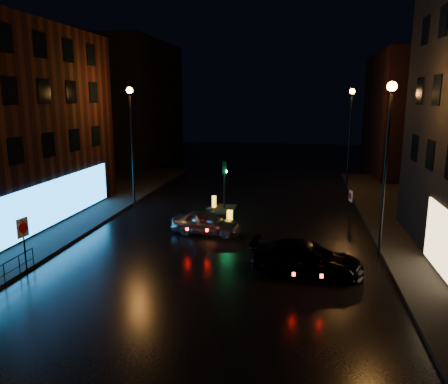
{
  "coord_description": "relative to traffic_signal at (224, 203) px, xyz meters",
  "views": [
    {
      "loc": [
        3.84,
        -15.05,
        7.66
      ],
      "look_at": [
        -0.02,
        7.03,
        2.8
      ],
      "focal_mm": 35.0,
      "sensor_mm": 36.0,
      "label": 1
    }
  ],
  "objects": [
    {
      "name": "ground",
      "position": [
        1.2,
        -14.0,
        -0.5
      ],
      "size": [
        120.0,
        120.0,
        0.0
      ],
      "primitive_type": "plane",
      "color": "black",
      "rests_on": "ground"
    },
    {
      "name": "pavement_left",
      "position": [
        -12.8,
        -6.0,
        -0.43
      ],
      "size": [
        12.0,
        44.0,
        0.15
      ],
      "primitive_type": "cube",
      "color": "black",
      "rests_on": "ground"
    },
    {
      "name": "building_far_left",
      "position": [
        -14.8,
        21.0,
        6.5
      ],
      "size": [
        8.0,
        16.0,
        14.0
      ],
      "primitive_type": "cube",
      "color": "black",
      "rests_on": "ground"
    },
    {
      "name": "building_far_right",
      "position": [
        16.2,
        18.0,
        5.5
      ],
      "size": [
        8.0,
        14.0,
        12.0
      ],
      "primitive_type": "cube",
      "color": "black",
      "rests_on": "ground"
    },
    {
      "name": "street_lamp_lfar",
      "position": [
        -6.6,
        -0.0,
        5.06
      ],
      "size": [
        0.44,
        0.44,
        8.37
      ],
      "color": "black",
      "rests_on": "ground"
    },
    {
      "name": "street_lamp_rnear",
      "position": [
        9.0,
        -8.0,
        5.06
      ],
      "size": [
        0.44,
        0.44,
        8.37
      ],
      "color": "black",
      "rests_on": "ground"
    },
    {
      "name": "street_lamp_rfar",
      "position": [
        9.0,
        8.0,
        5.06
      ],
      "size": [
        0.44,
        0.44,
        8.37
      ],
      "color": "black",
      "rests_on": "ground"
    },
    {
      "name": "traffic_signal",
      "position": [
        0.0,
        0.0,
        0.0
      ],
      "size": [
        1.4,
        2.4,
        3.45
      ],
      "color": "black",
      "rests_on": "ground"
    },
    {
      "name": "silver_hatchback",
      "position": [
        -0.08,
        -5.56,
        0.17
      ],
      "size": [
        4.07,
        1.95,
        1.34
      ],
      "primitive_type": "imported",
      "rotation": [
        0.0,
        0.0,
        1.48
      ],
      "color": "#929598",
      "rests_on": "ground"
    },
    {
      "name": "dark_sedan",
      "position": [
        5.51,
        -10.48,
        0.21
      ],
      "size": [
        5.05,
        2.33,
        1.43
      ],
      "primitive_type": "imported",
      "rotation": [
        0.0,
        0.0,
        1.5
      ],
      "color": "black",
      "rests_on": "ground"
    },
    {
      "name": "bollard_near",
      "position": [
        1.09,
        -4.44,
        -0.25
      ],
      "size": [
        0.97,
        1.38,
        1.15
      ],
      "rotation": [
        0.0,
        0.0,
        -0.07
      ],
      "color": "black",
      "rests_on": "ground"
    },
    {
      "name": "bollard_far",
      "position": [
        -0.78,
        0.21,
        -0.3
      ],
      "size": [
        0.99,
        1.22,
        0.93
      ],
      "rotation": [
        0.0,
        0.0,
        -0.3
      ],
      "color": "black",
      "rests_on": "ground"
    },
    {
      "name": "road_sign_left",
      "position": [
        -6.7,
        -12.67,
        1.42
      ],
      "size": [
        0.16,
        0.62,
        2.56
      ],
      "rotation": [
        0.0,
        0.0,
        -0.15
      ],
      "color": "black",
      "rests_on": "ground"
    },
    {
      "name": "road_sign_right",
      "position": [
        8.21,
        -1.99,
        1.07
      ],
      "size": [
        0.17,
        0.5,
        2.1
      ],
      "rotation": [
        0.0,
        0.0,
        3.39
      ],
      "color": "black",
      "rests_on": "ground"
    }
  ]
}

